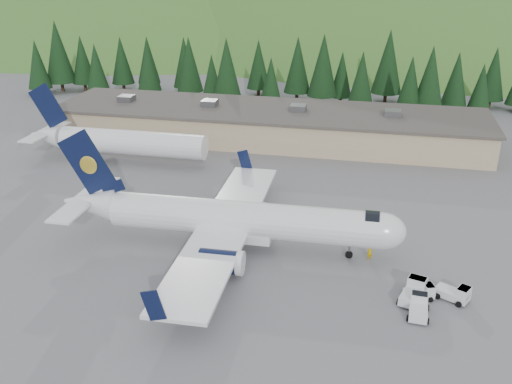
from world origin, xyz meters
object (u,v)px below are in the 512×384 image
at_px(airliner, 234,220).
at_px(baggage_tug_d, 414,292).
at_px(second_airliner, 114,141).
at_px(terminal_building, 268,124).
at_px(baggage_tug_a, 422,292).
at_px(ramp_worker, 370,252).
at_px(baggage_tug_c, 419,307).
at_px(baggage_tug_b, 455,294).

bearing_deg(airliner, baggage_tug_d, -19.71).
relative_size(airliner, second_airliner, 1.33).
xyz_separation_m(second_airliner, terminal_building, (19.91, 16.00, -0.70)).
xyz_separation_m(airliner, baggage_tug_a, (19.03, -5.68, -2.63)).
height_order(second_airliner, ramp_worker, second_airliner).
height_order(second_airliner, terminal_building, second_airliner).
bearing_deg(baggage_tug_d, terminal_building, 44.35).
bearing_deg(baggage_tug_c, airliner, 69.54).
bearing_deg(baggage_tug_a, baggage_tug_b, -12.75).
height_order(baggage_tug_a, baggage_tug_b, baggage_tug_b).
height_order(baggage_tug_b, baggage_tug_c, baggage_tug_c).
height_order(airliner, ramp_worker, airliner).
bearing_deg(baggage_tug_b, airliner, -166.00).
bearing_deg(second_airliner, terminal_building, 38.78).
height_order(airliner, terminal_building, airliner).
height_order(baggage_tug_c, ramp_worker, ramp_worker).
bearing_deg(baggage_tug_c, ramp_worker, 30.73).
xyz_separation_m(baggage_tug_b, baggage_tug_c, (-3.31, -2.87, 0.02)).
xyz_separation_m(second_airliner, ramp_worker, (38.00, -21.58, -2.45)).
bearing_deg(second_airliner, airliner, -42.72).
bearing_deg(baggage_tug_a, ramp_worker, 110.34).
xyz_separation_m(airliner, baggage_tug_c, (18.65, -8.28, -2.52)).
bearing_deg(airliner, baggage_tug_b, -15.30).
bearing_deg(baggage_tug_d, baggage_tug_a, -44.64).
bearing_deg(baggage_tug_b, baggage_tug_d, -142.10).
bearing_deg(ramp_worker, baggage_tug_b, 98.97).
xyz_separation_m(airliner, baggage_tug_b, (21.95, -5.41, -2.54)).
bearing_deg(airliner, ramp_worker, 0.33).
relative_size(terminal_building, baggage_tug_d, 18.67).
relative_size(second_airliner, baggage_tug_d, 7.23).
bearing_deg(baggage_tug_d, ramp_worker, 50.36).
relative_size(baggage_tug_b, baggage_tug_c, 1.06).
height_order(baggage_tug_a, ramp_worker, ramp_worker).
xyz_separation_m(baggage_tug_c, terminal_building, (-22.58, 46.31, 1.89)).
bearing_deg(baggage_tug_d, baggage_tug_b, -62.40).
xyz_separation_m(baggage_tug_a, baggage_tug_d, (-0.69, -0.36, 0.20)).
distance_m(terminal_building, baggage_tug_d, 49.42).
bearing_deg(terminal_building, baggage_tug_d, -63.19).
bearing_deg(ramp_worker, baggage_tug_c, 73.10).
bearing_deg(terminal_building, airliner, -84.09).
xyz_separation_m(baggage_tug_b, terminal_building, (-25.89, 43.43, 1.91)).
bearing_deg(terminal_building, baggage_tug_c, -64.00).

